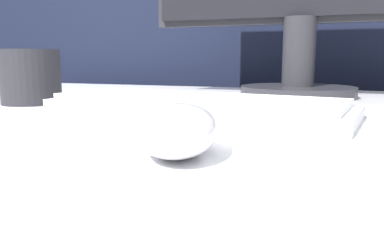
% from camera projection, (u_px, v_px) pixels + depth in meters
% --- Properties ---
extents(partition_panel, '(5.00, 0.03, 1.43)m').
position_uv_depth(partition_panel, '(289.00, 96.00, 1.04)').
color(partition_panel, black).
rests_on(partition_panel, ground_plane).
extents(computer_mouse_near, '(0.09, 0.12, 0.04)m').
position_uv_depth(computer_mouse_near, '(178.00, 129.00, 0.28)').
color(computer_mouse_near, white).
rests_on(computer_mouse_near, desk).
extents(keyboard, '(0.41, 0.20, 0.02)m').
position_uv_depth(keyboard, '(194.00, 105.00, 0.49)').
color(keyboard, silver).
rests_on(keyboard, desk).
extents(mug, '(0.09, 0.09, 0.09)m').
position_uv_depth(mug, '(31.00, 77.00, 0.60)').
color(mug, '#232328').
rests_on(mug, desk).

